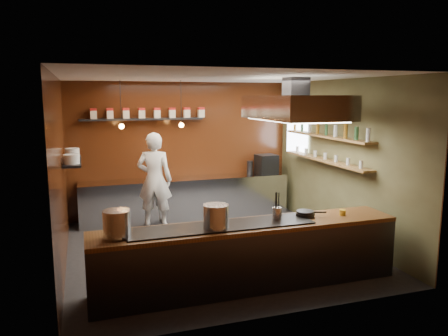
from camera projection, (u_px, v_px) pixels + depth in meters
name	position (u px, v px, depth m)	size (l,w,h in m)	color
floor	(215.00, 249.00, 7.75)	(5.00, 5.00, 0.00)	black
back_wall	(183.00, 149.00, 9.85)	(5.00, 5.00, 0.00)	#3D180B
left_wall	(60.00, 174.00, 6.73)	(5.00, 5.00, 0.00)	#3D180B
right_wall	(341.00, 159.00, 8.27)	(5.00, 5.00, 0.00)	#4D4A2B
ceiling	(215.00, 77.00, 7.26)	(5.00, 5.00, 0.00)	silver
window_pane	(297.00, 132.00, 9.79)	(1.00, 1.00, 0.00)	white
prep_counter	(187.00, 198.00, 9.71)	(4.60, 0.65, 0.90)	silver
pass_counter	(248.00, 255.00, 6.17)	(4.40, 0.72, 0.94)	#38383D
tin_shelf	(142.00, 119.00, 9.32)	(2.60, 0.26, 0.04)	black
plate_shelf	(72.00, 161.00, 7.71)	(0.30, 1.40, 0.04)	black
bottle_shelf_upper	(326.00, 136.00, 8.44)	(0.26, 2.80, 0.04)	olive
bottle_shelf_lower	(325.00, 160.00, 8.51)	(0.26, 2.80, 0.04)	olive
extractor_hood	(295.00, 107.00, 7.36)	(1.20, 2.00, 0.72)	#38383D
pendant_left	(122.00, 124.00, 8.56)	(0.10, 0.10, 0.95)	black
pendant_right	(181.00, 123.00, 8.93)	(0.10, 0.10, 0.95)	black
storage_tins	(149.00, 113.00, 9.35)	(2.43, 0.13, 0.22)	beige
plate_stacks	(72.00, 156.00, 7.70)	(0.26, 1.16, 0.16)	silver
bottles	(326.00, 129.00, 8.41)	(0.06, 2.66, 0.24)	silver
wine_glasses	(325.00, 156.00, 8.50)	(0.07, 2.37, 0.13)	silver
stockpot_large	(117.00, 223.00, 5.48)	(0.35, 0.35, 0.34)	#B9BCC1
stockpot_small	(216.00, 216.00, 5.83)	(0.34, 0.34, 0.32)	silver
utensil_crock	(277.00, 213.00, 6.26)	(0.14, 0.14, 0.17)	silver
frying_pan	(306.00, 213.00, 6.46)	(0.43, 0.28, 0.07)	black
butter_jar	(343.00, 212.00, 6.55)	(0.09, 0.09, 0.09)	gold
espresso_machine	(266.00, 164.00, 10.16)	(0.44, 0.42, 0.44)	black
chef	(155.00, 180.00, 9.00)	(0.72, 0.47, 1.97)	silver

